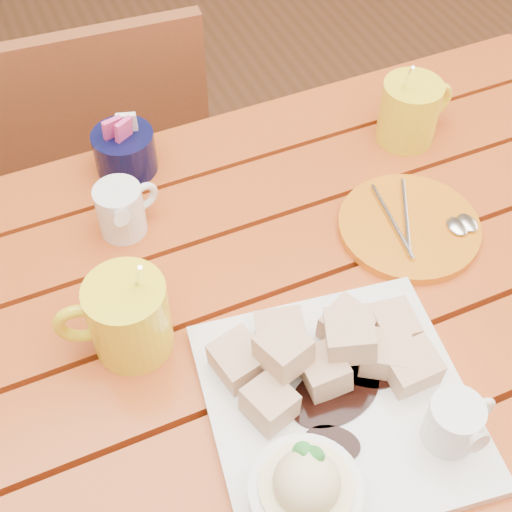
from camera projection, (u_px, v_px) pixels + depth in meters
name	position (u px, v px, depth m)	size (l,w,h in m)	color
table	(290.00, 376.00, 0.91)	(1.20, 0.79, 0.75)	#A94315
dessert_plate	(334.00, 414.00, 0.73)	(0.31, 0.31, 0.11)	white
coffee_mug_left	(126.00, 317.00, 0.78)	(0.13, 0.09, 0.15)	yellow
coffee_mug_right	(411.00, 110.00, 1.01)	(0.12, 0.08, 0.14)	yellow
cream_pitcher	(122.00, 209.00, 0.90)	(0.09, 0.08, 0.07)	white
sugar_caddy	(125.00, 151.00, 0.98)	(0.08, 0.08, 0.09)	black
orange_saucer	(410.00, 226.00, 0.93)	(0.18, 0.18, 0.02)	orange
chair_far	(103.00, 166.00, 1.42)	(0.42, 0.42, 0.83)	brown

